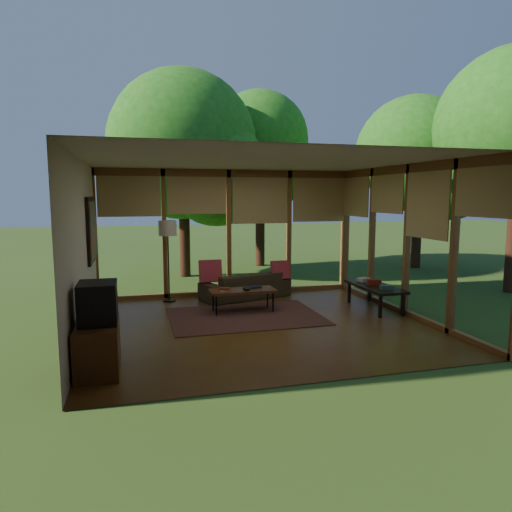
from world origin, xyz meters
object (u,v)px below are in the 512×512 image
object	(u,v)px
coffee_table	(243,291)
side_console	(375,288)
media_cabinet	(98,346)
sofa	(245,285)
television	(98,303)
floor_lamp	(168,233)

from	to	relation	value
coffee_table	side_console	bearing A→B (deg)	-9.88
side_console	media_cabinet	bearing A→B (deg)	-158.90
sofa	media_cabinet	world-z (taller)	media_cabinet
side_console	television	bearing A→B (deg)	-158.82
sofa	television	bearing A→B (deg)	34.73
coffee_table	sofa	bearing A→B (deg)	73.85
media_cabinet	television	size ratio (longest dim) A/B	1.82
floor_lamp	side_console	bearing A→B (deg)	-24.17
floor_lamp	side_console	size ratio (longest dim) A/B	1.18
television	coffee_table	bearing A→B (deg)	44.28
floor_lamp	side_console	world-z (taller)	floor_lamp
sofa	coffee_table	xyz separation A→B (m)	(-0.32, -1.12, 0.12)
media_cabinet	coffee_table	xyz separation A→B (m)	(2.39, 2.31, 0.09)
television	side_console	bearing A→B (deg)	21.18
television	coffee_table	xyz separation A→B (m)	(2.37, 2.31, -0.46)
sofa	media_cabinet	xyz separation A→B (m)	(-2.71, -3.43, 0.03)
sofa	media_cabinet	distance (m)	4.37
media_cabinet	coffee_table	size ratio (longest dim) A/B	0.83
media_cabinet	side_console	distance (m)	5.22
media_cabinet	television	xyz separation A→B (m)	(0.02, 0.00, 0.55)
sofa	side_console	size ratio (longest dim) A/B	1.34
floor_lamp	side_console	distance (m)	4.21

